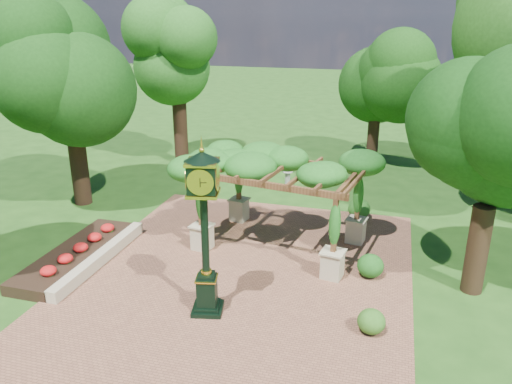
# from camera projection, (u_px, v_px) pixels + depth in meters

# --- Properties ---
(ground) EXTENTS (120.00, 120.00, 0.00)m
(ground) POSITION_uv_depth(u_px,v_px,m) (233.00, 292.00, 14.37)
(ground) COLOR #1E4714
(ground) RESTS_ON ground
(brick_plaza) EXTENTS (10.00, 12.00, 0.04)m
(brick_plaza) POSITION_uv_depth(u_px,v_px,m) (243.00, 275.00, 15.27)
(brick_plaza) COLOR brown
(brick_plaza) RESTS_ON ground
(border_wall) EXTENTS (0.35, 5.00, 0.40)m
(border_wall) POSITION_uv_depth(u_px,v_px,m) (101.00, 258.00, 15.93)
(border_wall) COLOR #C6B793
(border_wall) RESTS_ON ground
(flower_bed) EXTENTS (1.50, 5.00, 0.36)m
(flower_bed) POSITION_uv_depth(u_px,v_px,m) (76.00, 255.00, 16.16)
(flower_bed) COLOR red
(flower_bed) RESTS_ON ground
(pedestal_clock) EXTENTS (1.06, 1.06, 4.53)m
(pedestal_clock) POSITION_uv_depth(u_px,v_px,m) (204.00, 219.00, 12.50)
(pedestal_clock) COLOR black
(pedestal_clock) RESTS_ON brick_plaza
(pergola) EXTENTS (5.75, 4.13, 3.32)m
(pergola) POSITION_uv_depth(u_px,v_px,m) (281.00, 170.00, 16.28)
(pergola) COLOR #C2B790
(pergola) RESTS_ON brick_plaza
(sundial) EXTENTS (0.52, 0.52, 0.86)m
(sundial) POSITION_uv_depth(u_px,v_px,m) (287.00, 182.00, 22.56)
(sundial) COLOR gray
(sundial) RESTS_ON ground
(shrub_front) EXTENTS (0.93, 0.93, 0.63)m
(shrub_front) POSITION_uv_depth(u_px,v_px,m) (371.00, 321.00, 12.40)
(shrub_front) COLOR #2C5E1B
(shrub_front) RESTS_ON brick_plaza
(shrub_mid) EXTENTS (1.05, 1.05, 0.72)m
(shrub_mid) POSITION_uv_depth(u_px,v_px,m) (370.00, 266.00, 15.03)
(shrub_mid) COLOR #1A5016
(shrub_mid) RESTS_ON brick_plaza
(shrub_back) EXTENTS (1.10, 1.10, 0.77)m
(shrub_back) POSITION_uv_depth(u_px,v_px,m) (359.00, 209.00, 19.29)
(shrub_back) COLOR #235A1A
(shrub_back) RESTS_ON brick_plaza
(tree_west_near) EXTENTS (4.28, 4.28, 8.72)m
(tree_west_near) POSITION_uv_depth(u_px,v_px,m) (65.00, 57.00, 19.06)
(tree_west_near) COLOR #311E13
(tree_west_near) RESTS_ON ground
(tree_west_far) EXTENTS (3.73, 3.73, 8.81)m
(tree_west_far) POSITION_uv_depth(u_px,v_px,m) (176.00, 46.00, 24.66)
(tree_west_far) COLOR #321D13
(tree_west_far) RESTS_ON ground
(tree_north) EXTENTS (4.32, 4.32, 6.26)m
(tree_north) POSITION_uv_depth(u_px,v_px,m) (378.00, 80.00, 25.51)
(tree_north) COLOR #321F14
(tree_north) RESTS_ON ground
(tree_east_near) EXTENTS (3.83, 3.83, 6.75)m
(tree_east_near) POSITION_uv_depth(u_px,v_px,m) (497.00, 134.00, 12.89)
(tree_east_near) COLOR #382416
(tree_east_near) RESTS_ON ground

